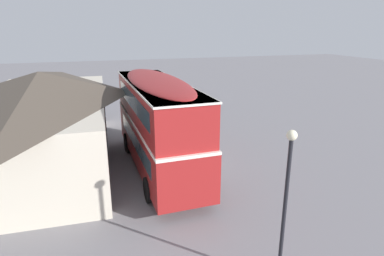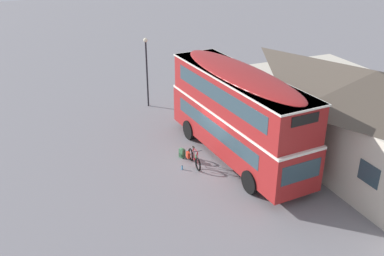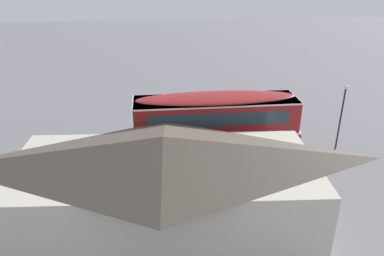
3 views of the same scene
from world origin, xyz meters
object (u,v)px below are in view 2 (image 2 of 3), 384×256
object	(u,v)px
water_bottle_blue_sports	(182,168)
street_lamp	(147,65)
backpack_on_ground	(182,153)
touring_bicycle	(194,158)
double_decker_bus	(238,111)

from	to	relation	value
water_bottle_blue_sports	street_lamp	world-z (taller)	street_lamp
backpack_on_ground	street_lamp	xyz separation A→B (m)	(-7.52, 0.95, 2.58)
touring_bicycle	backpack_on_ground	bearing A→B (deg)	-167.98
street_lamp	water_bottle_blue_sports	bearing A→B (deg)	-9.62
double_decker_bus	backpack_on_ground	xyz separation A→B (m)	(-1.22, -2.55, -2.37)
water_bottle_blue_sports	street_lamp	size ratio (longest dim) A/B	0.05
street_lamp	double_decker_bus	bearing A→B (deg)	10.42
touring_bicycle	double_decker_bus	bearing A→B (deg)	83.59
backpack_on_ground	water_bottle_blue_sports	distance (m)	1.27
backpack_on_ground	water_bottle_blue_sports	size ratio (longest dim) A/B	2.26
touring_bicycle	backpack_on_ground	xyz separation A→B (m)	(-0.96, -0.20, -0.10)
touring_bicycle	water_bottle_blue_sports	world-z (taller)	touring_bicycle
double_decker_bus	backpack_on_ground	distance (m)	3.69
backpack_on_ground	water_bottle_blue_sports	world-z (taller)	backpack_on_ground
touring_bicycle	street_lamp	bearing A→B (deg)	174.99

